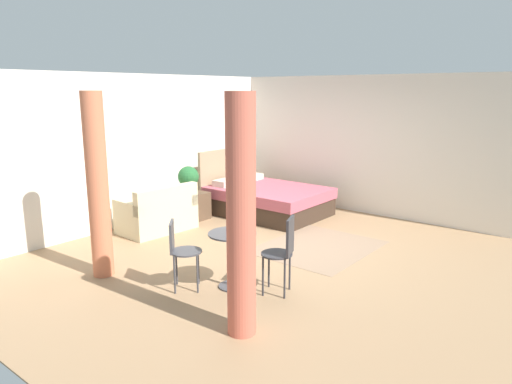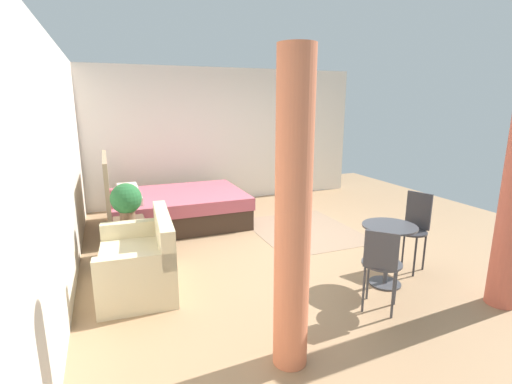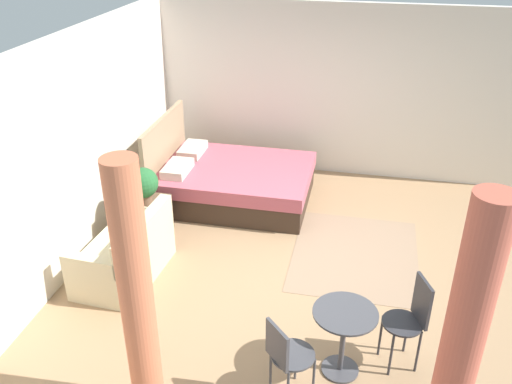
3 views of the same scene
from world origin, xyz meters
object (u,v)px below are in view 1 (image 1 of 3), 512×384
at_px(potted_plant, 188,178).
at_px(cafe_chair_near_couch, 180,247).
at_px(nightstand, 194,206).
at_px(cafe_chair_near_window, 283,248).
at_px(bed, 265,199).
at_px(couch, 158,215).
at_px(balcony_table, 232,250).

height_order(potted_plant, cafe_chair_near_couch, potted_plant).
relative_size(nightstand, cafe_chair_near_window, 0.56).
bearing_deg(bed, couch, 161.01).
bearing_deg(bed, cafe_chair_near_window, -138.98).
bearing_deg(balcony_table, nightstand, 54.70).
relative_size(nightstand, balcony_table, 0.76).
distance_m(couch, balcony_table, 2.73).
bearing_deg(cafe_chair_near_window, nightstand, 63.34).
bearing_deg(potted_plant, couch, -175.32).
height_order(bed, potted_plant, bed).
height_order(nightstand, cafe_chair_near_window, cafe_chair_near_window).
height_order(potted_plant, cafe_chair_near_window, potted_plant).
bearing_deg(potted_plant, nightstand, -10.64).
distance_m(bed, couch, 2.20).
bearing_deg(couch, cafe_chair_near_couch, -123.52).
xyz_separation_m(bed, potted_plant, (-1.29, 0.78, 0.51)).
height_order(cafe_chair_near_window, cafe_chair_near_couch, cafe_chair_near_window).
bearing_deg(couch, balcony_table, -110.46).
bearing_deg(potted_plant, balcony_table, -123.61).
bearing_deg(potted_plant, bed, -31.14).
distance_m(nightstand, balcony_table, 3.19).
distance_m(nightstand, potted_plant, 0.56).
bearing_deg(bed, balcony_table, -148.77).
height_order(couch, nightstand, couch).
bearing_deg(balcony_table, cafe_chair_near_window, -68.10).
height_order(balcony_table, cafe_chair_near_couch, cafe_chair_near_couch).
relative_size(couch, nightstand, 2.41).
xyz_separation_m(bed, balcony_table, (-3.03, -1.84, 0.18)).
bearing_deg(nightstand, balcony_table, -125.30).
distance_m(balcony_table, cafe_chair_near_couch, 0.63).
bearing_deg(cafe_chair_near_couch, cafe_chair_near_window, -57.33).
xyz_separation_m(nightstand, balcony_table, (-1.84, -2.60, 0.23)).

